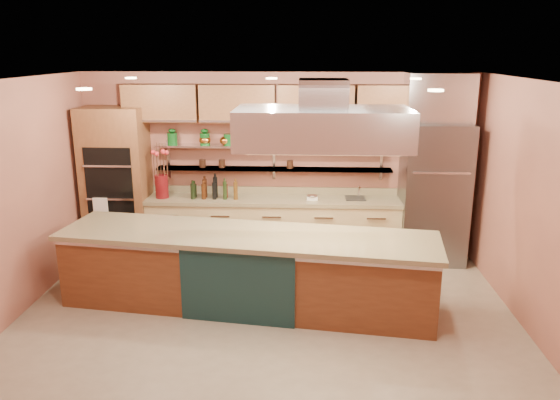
# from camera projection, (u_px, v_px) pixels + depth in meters

# --- Properties ---
(floor) EXTENTS (6.00, 5.00, 0.02)m
(floor) POSITION_uv_depth(u_px,v_px,m) (266.00, 324.00, 6.45)
(floor) COLOR gray
(floor) RESTS_ON ground
(ceiling) EXTENTS (6.00, 5.00, 0.02)m
(ceiling) POSITION_uv_depth(u_px,v_px,m) (264.00, 81.00, 5.70)
(ceiling) COLOR black
(ceiling) RESTS_ON wall_back
(wall_back) EXTENTS (6.00, 0.04, 2.80)m
(wall_back) POSITION_uv_depth(u_px,v_px,m) (277.00, 164.00, 8.48)
(wall_back) COLOR #A6614E
(wall_back) RESTS_ON floor
(wall_front) EXTENTS (6.00, 0.04, 2.80)m
(wall_front) POSITION_uv_depth(u_px,v_px,m) (236.00, 315.00, 3.67)
(wall_front) COLOR #A6614E
(wall_front) RESTS_ON floor
(wall_left) EXTENTS (0.04, 5.00, 2.80)m
(wall_left) POSITION_uv_depth(u_px,v_px,m) (3.00, 206.00, 6.22)
(wall_left) COLOR #A6614E
(wall_left) RESTS_ON floor
(wall_right) EXTENTS (0.04, 5.00, 2.80)m
(wall_right) POSITION_uv_depth(u_px,v_px,m) (540.00, 213.00, 5.93)
(wall_right) COLOR #A6614E
(wall_right) RESTS_ON floor
(oven_stack) EXTENTS (0.95, 0.64, 2.30)m
(oven_stack) POSITION_uv_depth(u_px,v_px,m) (117.00, 183.00, 8.36)
(oven_stack) COLOR brown
(oven_stack) RESTS_ON floor
(refrigerator) EXTENTS (0.95, 0.72, 2.10)m
(refrigerator) POSITION_uv_depth(u_px,v_px,m) (434.00, 194.00, 8.11)
(refrigerator) COLOR slate
(refrigerator) RESTS_ON floor
(back_counter) EXTENTS (3.84, 0.64, 0.93)m
(back_counter) POSITION_uv_depth(u_px,v_px,m) (273.00, 227.00, 8.44)
(back_counter) COLOR tan
(back_counter) RESTS_ON floor
(wall_shelf_lower) EXTENTS (3.60, 0.26, 0.03)m
(wall_shelf_lower) POSITION_uv_depth(u_px,v_px,m) (274.00, 169.00, 8.37)
(wall_shelf_lower) COLOR silver
(wall_shelf_lower) RESTS_ON wall_back
(wall_shelf_upper) EXTENTS (3.60, 0.26, 0.03)m
(wall_shelf_upper) POSITION_uv_depth(u_px,v_px,m) (274.00, 146.00, 8.28)
(wall_shelf_upper) COLOR silver
(wall_shelf_upper) RESTS_ON wall_back
(upper_cabinets) EXTENTS (4.60, 0.36, 0.55)m
(upper_cabinets) POSITION_uv_depth(u_px,v_px,m) (277.00, 103.00, 8.05)
(upper_cabinets) COLOR brown
(upper_cabinets) RESTS_ON wall_back
(range_hood) EXTENTS (2.00, 1.00, 0.45)m
(range_hood) POSITION_uv_depth(u_px,v_px,m) (323.00, 128.00, 6.27)
(range_hood) COLOR silver
(range_hood) RESTS_ON ceiling
(ceiling_downlights) EXTENTS (4.00, 2.80, 0.02)m
(ceiling_downlights) POSITION_uv_depth(u_px,v_px,m) (265.00, 83.00, 5.90)
(ceiling_downlights) COLOR #FFE5A5
(ceiling_downlights) RESTS_ON ceiling
(island) EXTENTS (4.64, 1.59, 0.95)m
(island) POSITION_uv_depth(u_px,v_px,m) (247.00, 270.00, 6.79)
(island) COLOR brown
(island) RESTS_ON floor
(flower_vase) EXTENTS (0.25, 0.25, 0.35)m
(flower_vase) POSITION_uv_depth(u_px,v_px,m) (162.00, 186.00, 8.31)
(flower_vase) COLOR #5E0E12
(flower_vase) RESTS_ON back_counter
(oil_bottle_cluster) EXTENTS (0.80, 0.45, 0.25)m
(oil_bottle_cluster) POSITION_uv_depth(u_px,v_px,m) (215.00, 190.00, 8.28)
(oil_bottle_cluster) COLOR black
(oil_bottle_cluster) RESTS_ON back_counter
(kitchen_scale) EXTENTS (0.18, 0.14, 0.09)m
(kitchen_scale) POSITION_uv_depth(u_px,v_px,m) (312.00, 197.00, 8.23)
(kitchen_scale) COLOR white
(kitchen_scale) RESTS_ON back_counter
(bar_faucet) EXTENTS (0.03, 0.03, 0.21)m
(bar_faucet) POSITION_uv_depth(u_px,v_px,m) (359.00, 192.00, 8.28)
(bar_faucet) COLOR white
(bar_faucet) RESTS_ON back_counter
(copper_kettle) EXTENTS (0.21, 0.21, 0.13)m
(copper_kettle) POSITION_uv_depth(u_px,v_px,m) (225.00, 141.00, 8.29)
(copper_kettle) COLOR #C3742D
(copper_kettle) RESTS_ON wall_shelf_upper
(green_canister) EXTENTS (0.18, 0.18, 0.17)m
(green_canister) POSITION_uv_depth(u_px,v_px,m) (228.00, 140.00, 8.28)
(green_canister) COLOR #0F4917
(green_canister) RESTS_ON wall_shelf_upper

